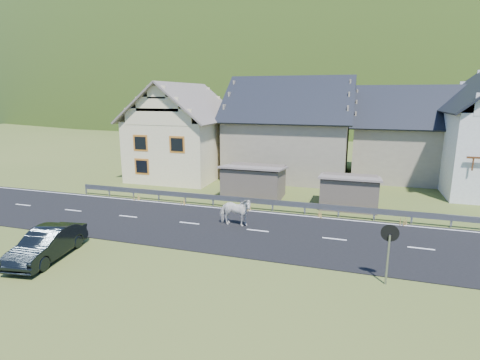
% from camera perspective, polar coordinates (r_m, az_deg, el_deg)
% --- Properties ---
extents(ground, '(160.00, 160.00, 0.00)m').
position_cam_1_polar(ground, '(20.24, 2.71, -7.81)').
color(ground, '#3C4F1D').
rests_on(ground, ground).
extents(road, '(60.00, 7.00, 0.04)m').
position_cam_1_polar(road, '(20.23, 2.71, -7.76)').
color(road, black).
rests_on(road, ground).
extents(lane_markings, '(60.00, 6.60, 0.01)m').
position_cam_1_polar(lane_markings, '(20.22, 2.71, -7.69)').
color(lane_markings, silver).
rests_on(lane_markings, road).
extents(guardrail, '(28.10, 0.09, 0.75)m').
position_cam_1_polar(guardrail, '(23.46, 5.01, -3.46)').
color(guardrail, '#93969B').
rests_on(guardrail, ground).
extents(shed_left, '(4.30, 3.30, 2.40)m').
position_cam_1_polar(shed_left, '(26.43, 2.11, -0.35)').
color(shed_left, '#695A4E').
rests_on(shed_left, ground).
extents(shed_right, '(3.80, 2.90, 2.20)m').
position_cam_1_polar(shed_right, '(25.10, 16.27, -1.82)').
color(shed_right, '#695A4E').
rests_on(shed_right, ground).
extents(house_cream, '(7.80, 9.80, 8.30)m').
position_cam_1_polar(house_cream, '(33.83, -8.64, 8.02)').
color(house_cream, '#F9E7B6').
rests_on(house_cream, ground).
extents(house_stone_a, '(10.80, 9.80, 8.90)m').
position_cam_1_polar(house_stone_a, '(33.91, 7.64, 8.53)').
color(house_stone_a, gray).
rests_on(house_stone_a, ground).
extents(house_stone_b, '(9.80, 8.80, 8.10)m').
position_cam_1_polar(house_stone_b, '(35.71, 24.33, 7.08)').
color(house_stone_b, gray).
rests_on(house_stone_b, ground).
extents(mountain, '(440.00, 280.00, 260.00)m').
position_cam_1_polar(mountain, '(200.18, 17.29, 4.52)').
color(mountain, '#1C3510').
rests_on(mountain, ground).
extents(conifer_patch, '(76.00, 50.00, 28.00)m').
position_cam_1_polar(conifer_patch, '(141.55, -7.82, 12.32)').
color(conifer_patch, black).
rests_on(conifer_patch, ground).
extents(horse, '(0.89, 1.93, 1.62)m').
position_cam_1_polar(horse, '(20.68, -0.77, -4.83)').
color(horse, silver).
rests_on(horse, road).
extents(car, '(2.03, 4.32, 1.37)m').
position_cam_1_polar(car, '(18.88, -27.31, -8.63)').
color(car, black).
rests_on(car, ground).
extents(traffic_mirror, '(0.67, 0.19, 2.40)m').
position_cam_1_polar(traffic_mirror, '(15.37, 21.79, -8.60)').
color(traffic_mirror, '#93969B').
rests_on(traffic_mirror, ground).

